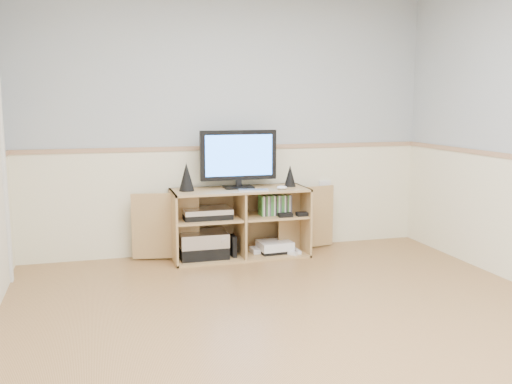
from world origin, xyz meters
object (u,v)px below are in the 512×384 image
Objects in this scene: monitor at (238,157)px; game_consoles at (273,247)px; media_cabinet at (239,221)px; keyboard at (253,190)px.

game_consoles is (0.33, -0.06, -0.88)m from monitor.
game_consoles is (0.33, -0.07, -0.26)m from media_cabinet.
media_cabinet is 4.42× the size of game_consoles.
media_cabinet is 0.43m from game_consoles.
monitor reaches higher than media_cabinet.
keyboard is 0.61× the size of game_consoles.
monitor reaches higher than game_consoles.
keyboard reaches higher than game_consoles.
media_cabinet is 0.61m from monitor.
monitor is 2.65× the size of keyboard.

